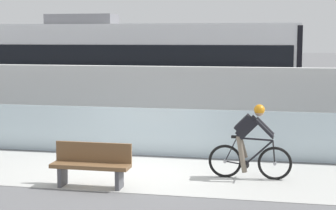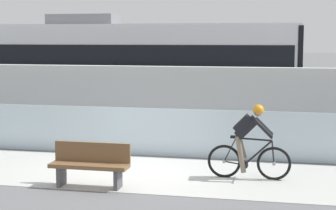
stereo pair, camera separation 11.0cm
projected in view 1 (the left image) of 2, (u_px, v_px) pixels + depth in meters
name	position (u px, v px, depth m)	size (l,w,h in m)	color
ground_plane	(135.00, 173.00, 12.16)	(200.00, 200.00, 0.00)	slate
bike_path_deck	(135.00, 173.00, 12.16)	(32.00, 3.20, 0.01)	beige
glass_parapet	(154.00, 132.00, 13.89)	(32.00, 0.05, 1.22)	silver
concrete_barrier_wall	(168.00, 105.00, 15.58)	(32.00, 0.36, 2.19)	silver
tram_rail_near	(183.00, 128.00, 18.13)	(32.00, 0.08, 0.01)	#595654
tram_rail_far	(190.00, 122.00, 19.52)	(32.00, 0.08, 0.01)	#595654
tram	(136.00, 70.00, 18.94)	(11.06, 2.54, 3.81)	silver
cyclist_on_bike	(250.00, 142.00, 11.56)	(1.77, 0.58, 1.61)	black
bench	(92.00, 164.00, 10.97)	(1.60, 0.45, 0.89)	brown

